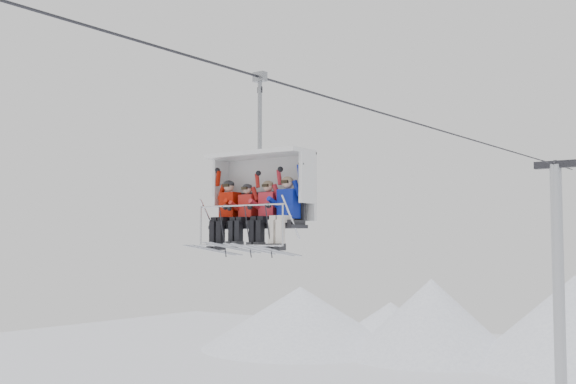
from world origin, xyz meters
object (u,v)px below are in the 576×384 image
Objects in this scene: skier_far_left at (227,211)px; skier_center_left at (245,213)px; skier_far_right at (286,209)px; lift_tower_right at (559,320)px; skier_center_right at (266,211)px; chairlift_carrier at (263,190)px.

skier_far_left is 1.02× the size of skier_center_left.
skier_far_left is 1.00× the size of skier_far_right.
lift_tower_right is 23.69m from skier_center_right.
chairlift_carrier reaches higher than skier_far_left.
lift_tower_right is 23.70m from skier_far_left.
skier_far_right is (0.54, 0.01, 0.03)m from skier_center_right.
chairlift_carrier is 0.67m from skier_center_right.
skier_far_right is (1.70, 0.00, 0.00)m from skier_far_left.
chairlift_carrier is 2.32× the size of skier_far_left.
lift_tower_right reaches higher than skier_far_left.
skier_center_right is (0.60, 0.01, 0.02)m from skier_center_left.
skier_center_right is at bearing 0.50° from skier_center_left.
skier_far_left reaches higher than skier_center_left.
chairlift_carrier is (0.00, -22.96, 4.93)m from lift_tower_right.
skier_far_left is (-0.83, -0.30, -0.47)m from chairlift_carrier.
lift_tower_right reaches higher than chairlift_carrier.
skier_center_left is 1.14m from skier_far_right.
lift_tower_right is 7.83× the size of skier_far_right.
skier_center_left is at bearing -1.33° from skier_far_left.
lift_tower_right is 7.99× the size of skier_center_left.
skier_center_left is (-0.28, -23.27, 4.41)m from lift_tower_right.
skier_center_right is at bearing -0.38° from skier_far_left.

